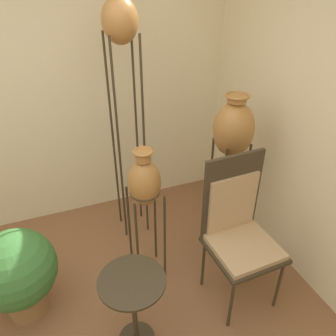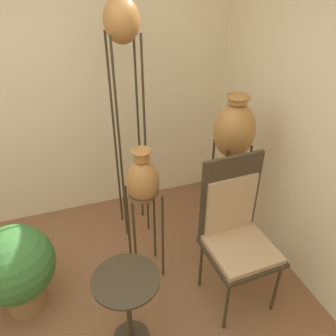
{
  "view_description": "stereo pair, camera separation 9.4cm",
  "coord_description": "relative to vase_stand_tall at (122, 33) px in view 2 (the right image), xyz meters",
  "views": [
    {
      "loc": [
        0.06,
        -1.21,
        2.3
      ],
      "look_at": [
        0.92,
        0.98,
        0.86
      ],
      "focal_mm": 35.0,
      "sensor_mm": 36.0,
      "label": 1
    },
    {
      "loc": [
        0.15,
        -1.24,
        2.3
      ],
      "look_at": [
        0.92,
        0.98,
        0.86
      ],
      "focal_mm": 35.0,
      "sensor_mm": 36.0,
      "label": 2
    }
  ],
  "objects": [
    {
      "name": "vase_stand_tall",
      "position": [
        0.0,
        0.0,
        0.0
      ],
      "size": [
        0.27,
        0.27,
        2.21
      ],
      "color": "#382D1E",
      "rests_on": "ground_plane"
    },
    {
      "name": "wall_back",
      "position": [
        -0.69,
        0.53,
        -0.53
      ],
      "size": [
        7.71,
        0.06,
        2.7
      ],
      "color": "beige",
      "rests_on": "ground_plane"
    },
    {
      "name": "potted_plant",
      "position": [
        -1.05,
        -0.66,
        -1.45
      ],
      "size": [
        0.58,
        0.58,
        0.75
      ],
      "color": "olive",
      "rests_on": "ground_plane"
    },
    {
      "name": "vase_stand_short",
      "position": [
        -0.05,
        -0.61,
        -0.96
      ],
      "size": [
        0.25,
        0.25,
        1.21
      ],
      "color": "#382D1E",
      "rests_on": "ground_plane"
    },
    {
      "name": "vase_stand_medium",
      "position": [
        0.75,
        -0.51,
        -0.71
      ],
      "size": [
        0.34,
        0.34,
        1.48
      ],
      "color": "#382D1E",
      "rests_on": "ground_plane"
    },
    {
      "name": "chair",
      "position": [
        0.54,
        -1.03,
        -1.22
      ],
      "size": [
        0.52,
        0.5,
        1.2
      ],
      "rotation": [
        0.0,
        0.0,
        0.03
      ],
      "color": "#382D1E",
      "rests_on": "ground_plane"
    },
    {
      "name": "side_table",
      "position": [
        -0.34,
        -1.2,
        -1.42
      ],
      "size": [
        0.44,
        0.44,
        0.64
      ],
      "color": "#382D1E",
      "rests_on": "ground_plane"
    }
  ]
}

